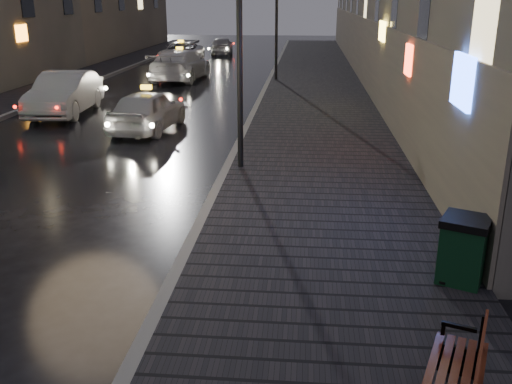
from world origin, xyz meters
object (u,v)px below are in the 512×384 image
lamp_near (239,28)px  lamp_far (277,11)px  car_far (222,46)px  trash_bin (463,249)px  taxi_mid (180,65)px  taxi_near (148,110)px  car_left_mid (65,93)px  taxi_far (181,53)px  bench (460,379)px

lamp_near → lamp_far: size_ratio=1.00×
lamp_far → car_far: (-4.89, 14.39, -2.82)m
lamp_near → trash_bin: 7.52m
trash_bin → taxi_mid: taxi_mid is taller
trash_bin → taxi_mid: 23.82m
taxi_near → car_left_mid: car_left_mid is taller
lamp_far → taxi_mid: 5.73m
taxi_mid → taxi_far: taxi_mid is taller
car_far → trash_bin: bearing=97.8°
taxi_near → taxi_far: taxi_far is taller
lamp_far → trash_bin: lamp_far is taller
lamp_far → car_left_mid: 12.04m
taxi_far → taxi_near: bearing=-79.0°
trash_bin → taxi_near: taxi_near is taller
taxi_far → trash_bin: bearing=-68.4°
lamp_far → car_far: bearing=108.8°
lamp_far → lamp_near: bearing=-90.0°
trash_bin → lamp_near: bearing=149.2°
taxi_near → taxi_far: (-3.15, 19.83, 0.01)m
taxi_mid → taxi_near: bearing=101.1°
lamp_near → taxi_mid: 17.29m
bench → car_far: (-8.09, 39.07, 0.11)m
lamp_near → taxi_near: (-3.55, 4.42, -2.81)m
lamp_far → bench: lamp_far is taller
lamp_near → taxi_near: lamp_near is taller
trash_bin → taxi_far: size_ratio=0.20×
bench → trash_bin: trash_bin is taller
bench → taxi_far: taxi_far is taller
trash_bin → taxi_far: (-10.66, 29.99, 0.03)m
lamp_far → taxi_mid: lamp_far is taller
car_far → lamp_far: bearing=102.8°
lamp_near → car_left_mid: lamp_near is taller
car_left_mid → taxi_mid: taxi_mid is taller
car_far → bench: bearing=95.7°
taxi_near → taxi_mid: (-1.50, 11.90, 0.12)m
lamp_far → taxi_far: size_ratio=1.07×
taxi_near → car_far: taxi_near is taller
lamp_far → taxi_near: size_ratio=1.33×
lamp_near → car_far: bearing=99.2°
taxi_far → car_left_mid: bearing=-90.2°
lamp_near → trash_bin: lamp_near is taller
trash_bin → taxi_near: size_ratio=0.25×
bench → taxi_far: (-9.91, 32.93, 0.13)m
lamp_near → taxi_near: 6.33m
taxi_near → car_left_mid: size_ratio=0.84×
bench → taxi_near: 14.74m
lamp_far → trash_bin: 22.28m
bench → car_left_mid: size_ratio=0.36×
trash_bin → taxi_mid: bearing=136.9°
taxi_near → taxi_far: 20.08m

